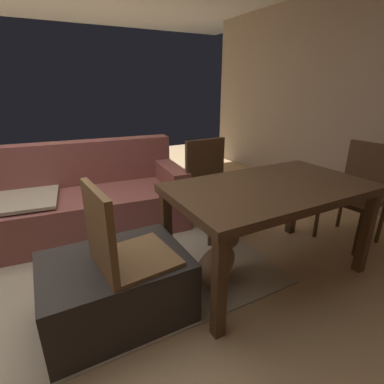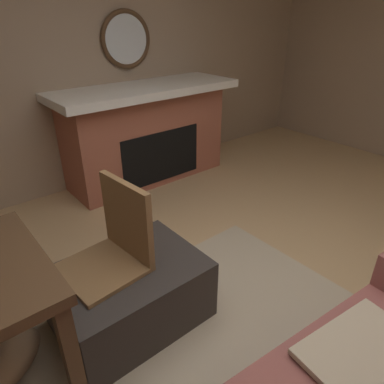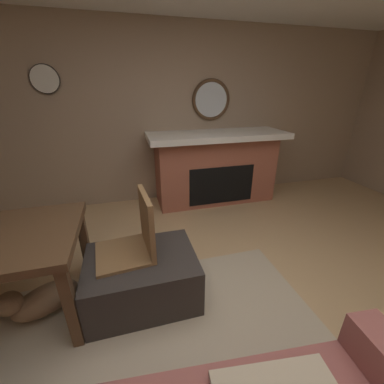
{
  "view_description": "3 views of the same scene",
  "coord_description": "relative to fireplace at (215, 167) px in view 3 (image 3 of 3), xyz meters",
  "views": [
    {
      "loc": [
        0.23,
        -2.14,
        1.44
      ],
      "look_at": [
        0.81,
        -1.06,
        0.98
      ],
      "focal_mm": 27.19,
      "sensor_mm": 36.0,
      "label": 1
    },
    {
      "loc": [
        1.28,
        0.93,
        1.78
      ],
      "look_at": [
        0.22,
        -0.35,
        0.91
      ],
      "focal_mm": 32.63,
      "sensor_mm": 36.0,
      "label": 2
    },
    {
      "loc": [
        0.56,
        1.07,
        1.68
      ],
      "look_at": [
        0.05,
        -0.79,
        0.85
      ],
      "focal_mm": 22.83,
      "sensor_mm": 36.0,
      "label": 3
    }
  ],
  "objects": [
    {
      "name": "wall_back_fireplace_side",
      "position": [
        0.75,
        -0.38,
        0.71
      ],
      "size": [
        7.72,
        0.12,
        2.52
      ],
      "primitive_type": "cube",
      "color": "#9E846B",
      "rests_on": "ground"
    },
    {
      "name": "area_rug",
      "position": [
        1.28,
        2.41,
        -0.54
      ],
      "size": [
        2.6,
        2.0,
        0.01
      ],
      "primitive_type": "cube",
      "color": "tan",
      "rests_on": "ground"
    },
    {
      "name": "small_dog",
      "position": [
        2.05,
        1.74,
        -0.36
      ],
      "size": [
        0.53,
        0.43,
        0.32
      ],
      "color": "#8C6B4C",
      "rests_on": "ground"
    },
    {
      "name": "round_wall_mirror",
      "position": [
        0.0,
        -0.29,
        0.96
      ],
      "size": [
        0.59,
        0.05,
        0.59
      ],
      "color": "#4C331E"
    },
    {
      "name": "ottoman_coffee_table",
      "position": [
        1.28,
        1.75,
        -0.33
      ],
      "size": [
        0.88,
        0.64,
        0.42
      ],
      "primitive_type": "cube",
      "color": "#2D2826",
      "rests_on": "ground"
    },
    {
      "name": "fireplace",
      "position": [
        0.0,
        0.0,
        0.0
      ],
      "size": [
        2.03,
        0.76,
        1.08
      ],
      "color": "#9E5642",
      "rests_on": "ground"
    },
    {
      "name": "dining_chair_west",
      "position": [
        1.31,
        1.66,
        -0.02
      ],
      "size": [
        0.48,
        0.48,
        0.93
      ],
      "color": "brown",
      "rests_on": "ground"
    },
    {
      "name": "wall_clock",
      "position": [
        2.18,
        -0.29,
        1.22
      ],
      "size": [
        0.35,
        0.03,
        0.35
      ],
      "color": "silver"
    },
    {
      "name": "tv_remote",
      "position": [
        1.32,
        1.74,
        -0.11
      ],
      "size": [
        0.06,
        0.16,
        0.02
      ],
      "primitive_type": "cube",
      "rotation": [
        0.0,
        0.0,
        0.09
      ],
      "color": "black",
      "rests_on": "ottoman_coffee_table"
    },
    {
      "name": "floor",
      "position": [
        0.75,
        2.31,
        -0.54
      ],
      "size": [
        8.78,
        8.78,
        0.0
      ],
      "primitive_type": "plane",
      "color": "tan"
    }
  ]
}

